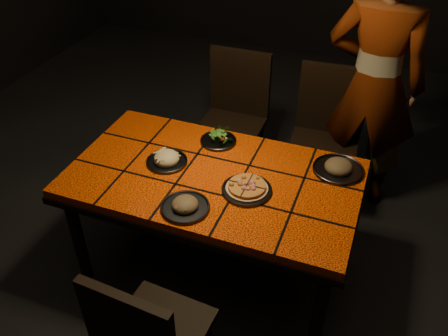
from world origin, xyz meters
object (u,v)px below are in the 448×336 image
(plate_pasta, at_px, (167,160))
(chair_far_right, at_px, (326,130))
(chair_near, at_px, (147,336))
(diner, at_px, (373,84))
(dining_table, at_px, (213,186))
(plate_pizza, at_px, (247,189))
(chair_far_left, at_px, (235,111))

(plate_pasta, bearing_deg, chair_far_right, 51.14)
(chair_near, bearing_deg, diner, -104.63)
(chair_far_right, bearing_deg, dining_table, -119.90)
(chair_far_right, height_order, plate_pizza, chair_far_right)
(chair_near, distance_m, chair_far_left, 1.90)
(plate_pizza, xyz_separation_m, plate_pasta, (-0.51, 0.08, 0.00))
(chair_far_right, height_order, plate_pasta, chair_far_right)
(chair_far_right, bearing_deg, plate_pizza, -107.33)
(chair_far_left, bearing_deg, dining_table, -77.67)
(chair_far_left, bearing_deg, plate_pizza, -67.57)
(dining_table, xyz_separation_m, chair_far_left, (-0.22, 0.97, -0.09))
(chair_far_right, distance_m, plate_pasta, 1.22)
(plate_pasta, bearing_deg, chair_near, -69.79)
(diner, bearing_deg, plate_pizza, 70.32)
(chair_near, relative_size, chair_far_left, 0.92)
(chair_far_right, xyz_separation_m, plate_pasta, (-0.76, -0.94, 0.19))
(chair_far_left, distance_m, plate_pizza, 1.15)
(plate_pizza, bearing_deg, dining_table, 162.40)
(diner, distance_m, plate_pasta, 1.47)
(dining_table, distance_m, chair_near, 0.92)
(chair_far_left, height_order, chair_far_right, chair_far_right)
(dining_table, xyz_separation_m, chair_near, (0.05, -0.91, -0.14))
(dining_table, distance_m, plate_pasta, 0.31)
(diner, height_order, plate_pizza, diner)
(dining_table, relative_size, diner, 0.89)
(dining_table, relative_size, chair_far_right, 1.59)
(dining_table, height_order, plate_pizza, plate_pizza)
(diner, distance_m, plate_pizza, 1.26)
(chair_far_left, height_order, diner, diner)
(chair_near, distance_m, plate_pizza, 0.89)
(plate_pasta, bearing_deg, diner, 47.08)
(chair_near, bearing_deg, chair_far_left, -78.13)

